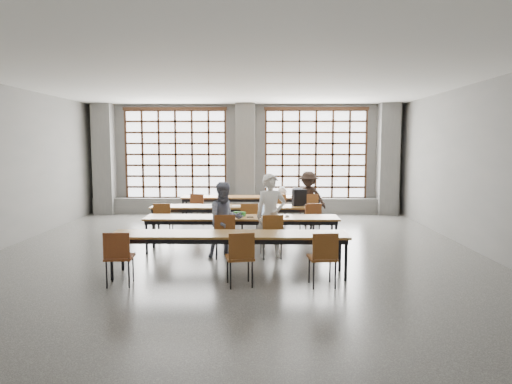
# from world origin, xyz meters

# --- Properties ---
(floor) EXTENTS (11.00, 11.00, 0.00)m
(floor) POSITION_xyz_m (0.00, 0.00, 0.00)
(floor) COLOR #4A4A47
(floor) RESTS_ON ground
(ceiling) EXTENTS (11.00, 11.00, 0.00)m
(ceiling) POSITION_xyz_m (0.00, 0.00, 3.50)
(ceiling) COLOR silver
(ceiling) RESTS_ON floor
(wall_back) EXTENTS (10.00, 0.00, 10.00)m
(wall_back) POSITION_xyz_m (0.00, 5.50, 1.75)
(wall_back) COLOR #61615E
(wall_back) RESTS_ON floor
(wall_front) EXTENTS (10.00, 0.00, 10.00)m
(wall_front) POSITION_xyz_m (0.00, -5.50, 1.75)
(wall_front) COLOR #61615E
(wall_front) RESTS_ON floor
(wall_right) EXTENTS (0.00, 11.00, 11.00)m
(wall_right) POSITION_xyz_m (5.00, 0.00, 1.75)
(wall_right) COLOR #61615E
(wall_right) RESTS_ON floor
(column_left) EXTENTS (0.60, 0.55, 3.50)m
(column_left) POSITION_xyz_m (-4.50, 5.22, 1.75)
(column_left) COLOR #595956
(column_left) RESTS_ON floor
(column_mid) EXTENTS (0.60, 0.55, 3.50)m
(column_mid) POSITION_xyz_m (0.00, 5.22, 1.75)
(column_mid) COLOR #595956
(column_mid) RESTS_ON floor
(column_right) EXTENTS (0.60, 0.55, 3.50)m
(column_right) POSITION_xyz_m (4.50, 5.22, 1.75)
(column_right) COLOR #595956
(column_right) RESTS_ON floor
(window_left) EXTENTS (3.32, 0.12, 3.00)m
(window_left) POSITION_xyz_m (-2.25, 5.42, 1.90)
(window_left) COLOR white
(window_left) RESTS_ON wall_back
(window_right) EXTENTS (3.32, 0.12, 3.00)m
(window_right) POSITION_xyz_m (2.25, 5.42, 1.90)
(window_right) COLOR white
(window_right) RESTS_ON wall_back
(sill_ledge) EXTENTS (9.80, 0.35, 0.50)m
(sill_ledge) POSITION_xyz_m (0.00, 5.30, 0.25)
(sill_ledge) COLOR #595956
(sill_ledge) RESTS_ON floor
(desk_row_a) EXTENTS (4.00, 0.70, 0.73)m
(desk_row_a) POSITION_xyz_m (0.22, 3.80, 0.66)
(desk_row_a) COLOR brown
(desk_row_a) RESTS_ON floor
(desk_row_b) EXTENTS (4.00, 0.70, 0.73)m
(desk_row_b) POSITION_xyz_m (-0.15, 1.78, 0.66)
(desk_row_b) COLOR brown
(desk_row_b) RESTS_ON floor
(desk_row_c) EXTENTS (4.00, 0.70, 0.73)m
(desk_row_c) POSITION_xyz_m (0.12, 0.12, 0.66)
(desk_row_c) COLOR brown
(desk_row_c) RESTS_ON floor
(desk_row_d) EXTENTS (4.00, 0.70, 0.73)m
(desk_row_d) POSITION_xyz_m (-0.01, -1.66, 0.66)
(desk_row_d) COLOR brown
(desk_row_d) RESTS_ON floor
(chair_back_left) EXTENTS (0.53, 0.53, 0.88)m
(chair_back_left) POSITION_xyz_m (-1.21, 3.18, 0.54)
(chair_back_left) COLOR brown
(chair_back_left) RESTS_ON floor
(chair_back_mid) EXTENTS (0.48, 0.48, 0.88)m
(chair_back_mid) POSITION_xyz_m (1.01, 3.17, 0.54)
(chair_back_mid) COLOR brown
(chair_back_mid) RESTS_ON floor
(chair_back_right) EXTENTS (0.53, 0.53, 0.88)m
(chair_back_right) POSITION_xyz_m (1.84, 3.18, 0.54)
(chair_back_right) COLOR brown
(chair_back_right) RESTS_ON floor
(chair_mid_left) EXTENTS (0.42, 0.43, 0.88)m
(chair_mid_left) POSITION_xyz_m (-1.75, 1.15, 0.54)
(chair_mid_left) COLOR brown
(chair_mid_left) RESTS_ON floor
(chair_mid_centre) EXTENTS (0.42, 0.43, 0.88)m
(chair_mid_centre) POSITION_xyz_m (0.25, 1.15, 0.54)
(chair_mid_centre) COLOR brown
(chair_mid_centre) RESTS_ON floor
(chair_mid_right) EXTENTS (0.53, 0.53, 0.88)m
(chair_mid_right) POSITION_xyz_m (1.67, 1.16, 0.54)
(chair_mid_right) COLOR brown
(chair_mid_right) RESTS_ON floor
(chair_front_left) EXTENTS (0.45, 0.45, 0.88)m
(chair_front_left) POSITION_xyz_m (-0.18, -0.51, 0.54)
(chair_front_left) COLOR brown
(chair_front_left) RESTS_ON floor
(chair_front_right) EXTENTS (0.49, 0.49, 0.88)m
(chair_front_right) POSITION_xyz_m (0.73, -0.51, 0.54)
(chair_front_right) COLOR brown
(chair_front_right) RESTS_ON floor
(chair_near_left) EXTENTS (0.46, 0.46, 0.88)m
(chair_near_left) POSITION_xyz_m (-1.70, -2.29, 0.54)
(chair_near_left) COLOR maroon
(chair_near_left) RESTS_ON floor
(chair_near_mid) EXTENTS (0.50, 0.50, 0.88)m
(chair_near_mid) POSITION_xyz_m (0.21, -2.29, 0.54)
(chair_near_mid) COLOR maroon
(chair_near_mid) RESTS_ON floor
(chair_near_right) EXTENTS (0.46, 0.46, 0.88)m
(chair_near_right) POSITION_xyz_m (1.50, -2.29, 0.54)
(chair_near_right) COLOR brown
(chair_near_right) RESTS_ON floor
(student_male) EXTENTS (0.67, 0.51, 1.65)m
(student_male) POSITION_xyz_m (0.72, -0.38, 0.83)
(student_male) COLOR white
(student_male) RESTS_ON floor
(student_female) EXTENTS (0.88, 0.79, 1.49)m
(student_female) POSITION_xyz_m (-0.18, -0.38, 0.75)
(student_female) COLOR #18214A
(student_female) RESTS_ON floor
(student_back) EXTENTS (1.06, 0.77, 1.48)m
(student_back) POSITION_xyz_m (1.82, 3.30, 0.74)
(student_back) COLOR black
(student_back) RESTS_ON floor
(laptop_front) EXTENTS (0.41, 0.36, 0.26)m
(laptop_front) POSITION_xyz_m (0.66, 0.23, 0.79)
(laptop_front) COLOR #B8B8BD
(laptop_front) RESTS_ON desk_row_c
(laptop_back) EXTENTS (0.43, 0.39, 0.26)m
(laptop_back) POSITION_xyz_m (1.58, 3.91, 0.79)
(laptop_back) COLOR silver
(laptop_back) RESTS_ON desk_row_a
(mouse) EXTENTS (0.11, 0.08, 0.04)m
(mouse) POSITION_xyz_m (1.07, 0.10, 0.75)
(mouse) COLOR white
(mouse) RESTS_ON desk_row_c
(green_box) EXTENTS (0.26, 0.15, 0.09)m
(green_box) POSITION_xyz_m (0.07, 0.20, 0.78)
(green_box) COLOR #2F8B2D
(green_box) RESTS_ON desk_row_c
(phone) EXTENTS (0.14, 0.08, 0.01)m
(phone) POSITION_xyz_m (0.30, 0.02, 0.74)
(phone) COLOR black
(phone) RESTS_ON desk_row_c
(paper_sheet_a) EXTENTS (0.36, 0.33, 0.00)m
(paper_sheet_a) POSITION_xyz_m (-0.75, 1.83, 0.73)
(paper_sheet_a) COLOR white
(paper_sheet_a) RESTS_ON desk_row_b
(paper_sheet_b) EXTENTS (0.36, 0.34, 0.00)m
(paper_sheet_b) POSITION_xyz_m (-0.45, 1.73, 0.73)
(paper_sheet_b) COLOR silver
(paper_sheet_b) RESTS_ON desk_row_b
(paper_sheet_c) EXTENTS (0.31, 0.23, 0.00)m
(paper_sheet_c) POSITION_xyz_m (-0.05, 1.78, 0.73)
(paper_sheet_c) COLOR white
(paper_sheet_c) RESTS_ON desk_row_b
(backpack) EXTENTS (0.36, 0.27, 0.40)m
(backpack) POSITION_xyz_m (1.45, 1.83, 0.93)
(backpack) COLOR black
(backpack) RESTS_ON desk_row_b
(plastic_bag) EXTENTS (0.32, 0.30, 0.29)m
(plastic_bag) POSITION_xyz_m (1.12, 3.85, 0.87)
(plastic_bag) COLOR white
(plastic_bag) RESTS_ON desk_row_a
(red_pouch) EXTENTS (0.21, 0.12, 0.06)m
(red_pouch) POSITION_xyz_m (-1.71, -2.21, 0.50)
(red_pouch) COLOR #A51A14
(red_pouch) RESTS_ON chair_near_left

